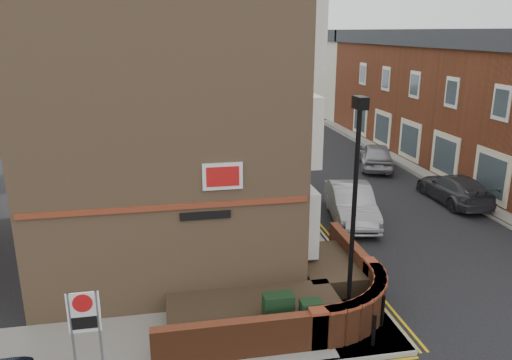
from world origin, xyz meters
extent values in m
cube|color=gray|center=(-3.50, 1.50, 0.06)|extent=(13.00, 3.00, 0.12)
cube|color=gray|center=(2.00, 16.00, 0.06)|extent=(2.00, 32.00, 0.12)
cube|color=gray|center=(13.00, 13.00, 0.06)|extent=(4.00, 40.00, 0.12)
cube|color=gray|center=(3.00, 16.00, 0.06)|extent=(0.15, 32.00, 0.12)
cube|color=gray|center=(11.00, 13.00, 0.06)|extent=(0.15, 40.00, 0.12)
cube|color=gold|center=(3.25, 16.00, 0.01)|extent=(0.28, 32.00, 0.01)
cube|color=#967250|center=(-3.00, 8.00, 5.62)|extent=(8.00, 10.00, 11.00)
cube|color=brown|center=(-3.00, 2.97, 3.32)|extent=(7.80, 0.06, 0.15)
cube|color=white|center=(-1.50, 2.96, 4.12)|extent=(1.10, 0.05, 0.75)
cube|color=black|center=(-2.00, 2.96, 3.02)|extent=(1.40, 0.04, 0.22)
cylinder|color=black|center=(1.60, 1.20, 3.12)|extent=(0.12, 0.12, 6.00)
cylinder|color=black|center=(1.60, 1.20, 0.52)|extent=(0.20, 0.20, 0.80)
cube|color=black|center=(1.60, 1.20, 6.27)|extent=(0.25, 0.50, 0.30)
cube|color=black|center=(-0.30, 1.30, 0.72)|extent=(0.80, 0.45, 1.20)
cube|color=black|center=(0.50, 1.00, 0.67)|extent=(0.55, 0.40, 1.10)
cylinder|color=black|center=(2.00, 0.40, 0.57)|extent=(0.11, 0.11, 0.90)
cylinder|color=black|center=(2.60, 1.20, 0.57)|extent=(0.11, 0.11, 0.90)
cylinder|color=slate|center=(-5.30, 0.50, 1.22)|extent=(0.06, 0.06, 2.20)
cylinder|color=slate|center=(-4.70, 0.50, 1.22)|extent=(0.06, 0.06, 2.20)
cube|color=white|center=(-5.00, 0.50, 1.82)|extent=(0.72, 0.04, 1.00)
cylinder|color=red|center=(-5.00, 0.47, 2.07)|extent=(0.44, 0.02, 0.44)
cube|color=brown|center=(14.50, 17.00, 3.50)|extent=(5.00, 30.00, 7.00)
cube|color=#25282C|center=(14.50, 17.00, 7.50)|extent=(5.40, 30.40, 1.00)
cube|color=beige|center=(14.50, 38.00, 3.50)|extent=(5.00, 12.00, 7.00)
cube|color=#25282C|center=(14.50, 38.00, 7.50)|extent=(5.40, 12.40, 1.00)
cylinder|color=#382B1E|center=(2.00, 14.00, 2.40)|extent=(0.24, 0.24, 4.55)
sphere|color=#1A4717|center=(2.00, 14.00, 5.00)|extent=(3.64, 3.64, 3.64)
sphere|color=#1A4717|center=(2.40, 13.70, 4.15)|extent=(2.60, 2.60, 2.60)
sphere|color=#1A4717|center=(1.70, 14.40, 4.54)|extent=(2.86, 2.86, 2.86)
cylinder|color=#382B1E|center=(2.00, 22.00, 2.64)|extent=(0.24, 0.24, 5.04)
sphere|color=#1A4717|center=(2.00, 22.00, 5.52)|extent=(4.03, 4.03, 4.03)
sphere|color=#1A4717|center=(2.40, 21.70, 4.58)|extent=(2.88, 2.88, 2.88)
sphere|color=#1A4717|center=(1.70, 22.40, 5.02)|extent=(3.17, 3.17, 3.17)
cylinder|color=#382B1E|center=(2.00, 30.00, 2.50)|extent=(0.24, 0.24, 4.76)
sphere|color=#1A4717|center=(2.00, 30.00, 5.22)|extent=(3.81, 3.81, 3.81)
sphere|color=#1A4717|center=(2.40, 29.70, 4.34)|extent=(2.72, 2.72, 2.72)
sphere|color=#1A4717|center=(1.70, 30.40, 4.74)|extent=(2.99, 2.99, 2.99)
cylinder|color=black|center=(2.40, 25.00, 1.72)|extent=(0.10, 0.10, 3.20)
imported|color=black|center=(2.40, 25.00, 3.82)|extent=(0.20, 0.16, 1.00)
imported|color=#95969C|center=(4.76, 9.14, 0.79)|extent=(2.48, 4.99, 1.57)
imported|color=maroon|center=(4.27, 22.51, 0.68)|extent=(3.95, 5.36, 1.35)
imported|color=#323237|center=(10.50, 10.56, 0.68)|extent=(1.95, 4.69, 1.36)
imported|color=gray|center=(9.40, 17.07, 0.77)|extent=(3.21, 4.86, 1.54)
camera|label=1|loc=(-3.03, -9.94, 7.90)|focal=35.00mm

